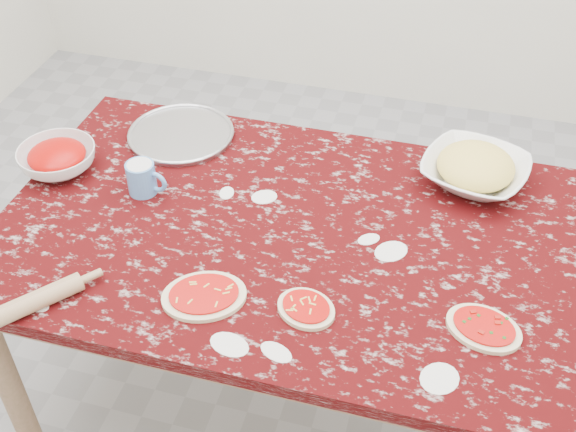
# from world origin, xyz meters

# --- Properties ---
(ground) EXTENTS (4.00, 4.00, 0.00)m
(ground) POSITION_xyz_m (0.00, 0.00, 0.00)
(ground) COLOR gray
(worktable) EXTENTS (1.60, 1.00, 0.75)m
(worktable) POSITION_xyz_m (0.00, 0.00, 0.67)
(worktable) COLOR #330405
(worktable) RESTS_ON ground
(pizza_tray) EXTENTS (0.38, 0.38, 0.01)m
(pizza_tray) POSITION_xyz_m (-0.45, 0.34, 0.76)
(pizza_tray) COLOR #B2B2B7
(pizza_tray) RESTS_ON worktable
(sauce_bowl) EXTENTS (0.24, 0.24, 0.07)m
(sauce_bowl) POSITION_xyz_m (-0.74, 0.08, 0.79)
(sauce_bowl) COLOR white
(sauce_bowl) RESTS_ON worktable
(cheese_bowl) EXTENTS (0.37, 0.37, 0.07)m
(cheese_bowl) POSITION_xyz_m (0.47, 0.35, 0.79)
(cheese_bowl) COLOR white
(cheese_bowl) RESTS_ON worktable
(flour_mug) EXTENTS (0.12, 0.08, 0.10)m
(flour_mug) POSITION_xyz_m (-0.45, 0.05, 0.80)
(flour_mug) COLOR #568DD0
(flour_mug) RESTS_ON worktable
(pizza_left) EXTENTS (0.26, 0.24, 0.02)m
(pizza_left) POSITION_xyz_m (-0.13, -0.30, 0.76)
(pizza_left) COLOR beige
(pizza_left) RESTS_ON worktable
(pizza_mid) EXTENTS (0.18, 0.17, 0.02)m
(pizza_mid) POSITION_xyz_m (0.12, -0.27, 0.76)
(pizza_mid) COLOR beige
(pizza_mid) RESTS_ON worktable
(pizza_right) EXTENTS (0.21, 0.18, 0.02)m
(pizza_right) POSITION_xyz_m (0.54, -0.22, 0.76)
(pizza_right) COLOR beige
(pizza_right) RESTS_ON worktable
(rolling_pin) EXTENTS (0.19, 0.22, 0.05)m
(rolling_pin) POSITION_xyz_m (-0.51, -0.44, 0.77)
(rolling_pin) COLOR tan
(rolling_pin) RESTS_ON worktable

